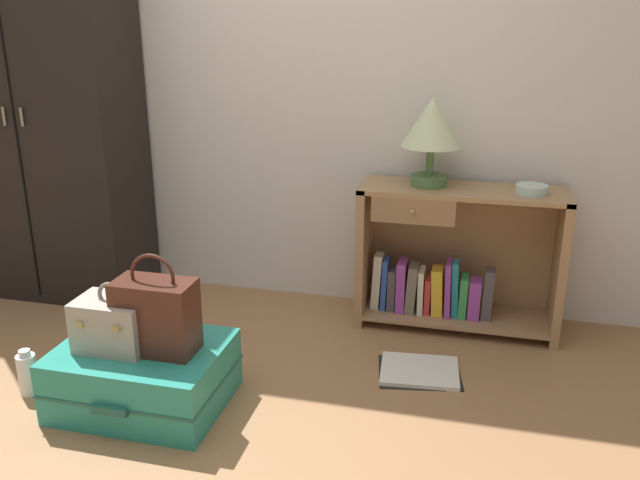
% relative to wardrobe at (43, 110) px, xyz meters
% --- Properties ---
extents(ground_plane, '(9.00, 9.00, 0.00)m').
position_rel_wardrobe_xyz_m(ground_plane, '(1.21, -1.20, -0.99)').
color(ground_plane, '#9E7047').
extents(back_wall, '(6.40, 0.10, 2.60)m').
position_rel_wardrobe_xyz_m(back_wall, '(1.21, 0.30, 0.31)').
color(back_wall, silver).
rests_on(back_wall, ground_plane).
extents(wardrobe, '(0.94, 0.47, 1.99)m').
position_rel_wardrobe_xyz_m(wardrobe, '(0.00, 0.00, 0.00)').
color(wardrobe, black).
rests_on(wardrobe, ground_plane).
extents(bookshelf, '(0.96, 0.34, 0.70)m').
position_rel_wardrobe_xyz_m(bookshelf, '(2.12, 0.07, -0.67)').
color(bookshelf, '#A37A51').
rests_on(bookshelf, ground_plane).
extents(table_lamp, '(0.28, 0.28, 0.41)m').
position_rel_wardrobe_xyz_m(table_lamp, '(1.99, 0.07, -0.02)').
color(table_lamp, '#4C7542').
rests_on(table_lamp, bookshelf).
extents(bowl, '(0.14, 0.14, 0.04)m').
position_rel_wardrobe_xyz_m(bowl, '(2.45, 0.03, -0.27)').
color(bowl, silver).
rests_on(bowl, bookshelf).
extents(suitcase_large, '(0.64, 0.51, 0.25)m').
position_rel_wardrobe_xyz_m(suitcase_large, '(1.00, -0.96, -0.87)').
color(suitcase_large, teal).
rests_on(suitcase_large, ground_plane).
extents(train_case, '(0.27, 0.20, 0.27)m').
position_rel_wardrobe_xyz_m(train_case, '(0.91, -0.99, -0.64)').
color(train_case, '#A89E8E').
rests_on(train_case, suitcase_large).
extents(handbag, '(0.30, 0.16, 0.39)m').
position_rel_wardrobe_xyz_m(handbag, '(1.08, -0.97, -0.59)').
color(handbag, '#472319').
rests_on(handbag, suitcase_large).
extents(bottle, '(0.08, 0.08, 0.20)m').
position_rel_wardrobe_xyz_m(bottle, '(0.51, -1.01, -0.90)').
color(bottle, white).
rests_on(bottle, ground_plane).
extents(open_book_on_floor, '(0.39, 0.34, 0.02)m').
position_rel_wardrobe_xyz_m(open_book_on_floor, '(2.03, -0.46, -0.99)').
color(open_book_on_floor, white).
rests_on(open_book_on_floor, ground_plane).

